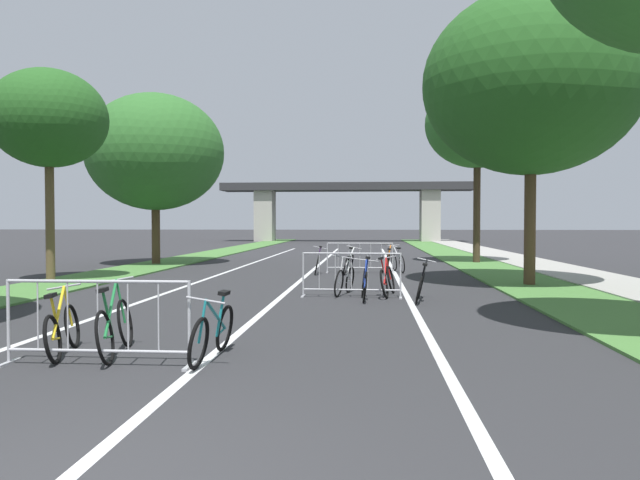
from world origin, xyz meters
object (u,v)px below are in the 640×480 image
(tree_left_oak_mid, at_px, (155,152))
(tree_right_pine_far, at_px, (477,124))
(bicycle_red_3, at_px, (387,280))
(bicycle_blue_2, at_px, (365,283))
(bicycle_teal_4, at_px, (213,332))
(bicycle_black_5, at_px, (421,285))
(tree_left_pine_near, at_px, (49,119))
(crowd_barrier_nearest, at_px, (98,323))
(bicycle_orange_1, at_px, (387,263))
(bicycle_purple_9, at_px, (317,263))
(bicycle_white_0, at_px, (345,279))
(bicycle_silver_7, at_px, (398,262))
(bicycle_white_10, at_px, (349,263))
(bicycle_green_6, at_px, (115,327))
(crowd_barrier_second, at_px, (351,275))
(tree_right_oak_near, at_px, (531,83))
(bicycle_yellow_8, at_px, (62,329))
(crowd_barrier_third, at_px, (360,258))

(tree_left_oak_mid, bearing_deg, tree_right_pine_far, 8.13)
(bicycle_red_3, bearing_deg, bicycle_blue_2, -113.74)
(bicycle_teal_4, xyz_separation_m, bicycle_black_5, (3.12, 5.92, 0.00))
(tree_left_pine_near, relative_size, crowd_barrier_nearest, 2.67)
(crowd_barrier_nearest, bearing_deg, bicycle_orange_1, 73.62)
(bicycle_purple_9, bearing_deg, tree_left_oak_mid, 146.74)
(bicycle_white_0, bearing_deg, bicycle_silver_7, -89.35)
(tree_left_pine_near, xyz_separation_m, bicycle_teal_4, (7.37, -9.43, -4.43))
(bicycle_silver_7, bearing_deg, bicycle_white_10, -163.87)
(crowd_barrier_nearest, xyz_separation_m, bicycle_green_6, (-0.02, 0.53, -0.14))
(bicycle_purple_9, bearing_deg, bicycle_white_10, -1.31)
(bicycle_teal_4, bearing_deg, bicycle_blue_2, -103.82)
(bicycle_orange_1, distance_m, bicycle_teal_4, 13.24)
(crowd_barrier_second, relative_size, bicycle_red_3, 1.31)
(tree_right_oak_near, height_order, bicycle_green_6, tree_right_oak_near)
(bicycle_black_5, distance_m, bicycle_silver_7, 7.95)
(bicycle_black_5, bearing_deg, tree_left_pine_near, 169.14)
(crowd_barrier_second, height_order, bicycle_red_3, crowd_barrier_second)
(crowd_barrier_nearest, distance_m, bicycle_green_6, 0.55)
(tree_right_pine_far, bearing_deg, bicycle_white_0, -113.92)
(tree_right_pine_far, relative_size, bicycle_silver_7, 4.91)
(tree_left_oak_mid, bearing_deg, bicycle_teal_4, -67.76)
(tree_left_oak_mid, xyz_separation_m, crowd_barrier_second, (8.44, -10.29, -4.16))
(crowd_barrier_second, relative_size, bicycle_yellow_8, 1.50)
(bicycle_white_0, relative_size, bicycle_blue_2, 0.95)
(crowd_barrier_second, height_order, bicycle_purple_9, crowd_barrier_second)
(tree_left_oak_mid, height_order, bicycle_yellow_8, tree_left_oak_mid)
(bicycle_orange_1, bearing_deg, bicycle_yellow_8, -104.71)
(bicycle_blue_2, bearing_deg, tree_left_pine_near, 157.71)
(bicycle_black_5, bearing_deg, bicycle_white_0, 156.62)
(tree_right_oak_near, relative_size, bicycle_purple_9, 4.90)
(bicycle_blue_2, height_order, bicycle_white_10, bicycle_blue_2)
(bicycle_silver_7, xyz_separation_m, bicycle_white_10, (-1.71, -0.96, -0.00))
(bicycle_green_6, distance_m, bicycle_white_10, 13.06)
(bicycle_purple_9, bearing_deg, bicycle_orange_1, -1.27)
(bicycle_purple_9, bearing_deg, bicycle_silver_7, 15.68)
(bicycle_black_5, bearing_deg, tree_left_oak_mid, 140.24)
(tree_right_oak_near, xyz_separation_m, bicycle_white_0, (-4.99, -2.45, -5.18))
(bicycle_red_3, bearing_deg, bicycle_silver_7, 95.15)
(bicycle_blue_2, distance_m, bicycle_teal_4, 6.34)
(tree_right_oak_near, distance_m, crowd_barrier_third, 7.98)
(bicycle_black_5, height_order, bicycle_yellow_8, bicycle_black_5)
(bicycle_orange_1, height_order, bicycle_white_10, bicycle_orange_1)
(bicycle_green_6, bearing_deg, bicycle_yellow_8, 173.47)
(crowd_barrier_third, distance_m, bicycle_teal_4, 13.50)
(bicycle_silver_7, bearing_deg, tree_left_pine_near, -169.93)
(bicycle_orange_1, relative_size, bicycle_white_10, 1.03)
(crowd_barrier_nearest, bearing_deg, tree_right_pine_far, 67.45)
(tree_left_pine_near, relative_size, tree_left_oak_mid, 0.88)
(bicycle_yellow_8, bearing_deg, bicycle_teal_4, -16.05)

